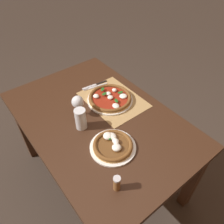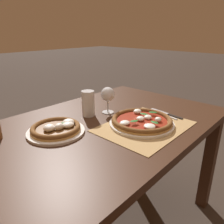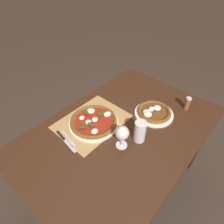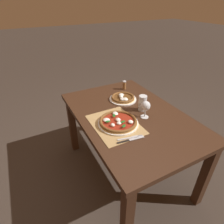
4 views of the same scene
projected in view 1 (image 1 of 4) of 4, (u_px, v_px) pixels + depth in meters
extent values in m
plane|color=#382D26|center=(102.00, 175.00, 1.98)|extent=(24.00, 24.00, 0.00)
cube|color=#382114|center=(98.00, 119.00, 1.48)|extent=(1.33, 0.89, 0.04)
cube|color=#382114|center=(193.00, 179.00, 1.56)|extent=(0.07, 0.07, 0.70)
cube|color=#382114|center=(96.00, 95.00, 2.26)|extent=(0.07, 0.07, 0.70)
cube|color=#382114|center=(24.00, 129.00, 1.91)|extent=(0.07, 0.07, 0.70)
cube|color=#A88451|center=(113.00, 100.00, 1.60)|extent=(0.46, 0.35, 0.00)
cylinder|color=white|center=(110.00, 100.00, 1.59)|extent=(0.33, 0.33, 0.01)
cylinder|color=tan|center=(110.00, 98.00, 1.58)|extent=(0.31, 0.31, 0.01)
torus|color=brown|center=(110.00, 97.00, 1.58)|extent=(0.31, 0.31, 0.02)
cylinder|color=maroon|center=(110.00, 98.00, 1.58)|extent=(0.26, 0.26, 0.00)
ellipsoid|color=white|center=(110.00, 97.00, 1.56)|extent=(0.04, 0.04, 0.02)
ellipsoid|color=white|center=(114.00, 90.00, 1.62)|extent=(0.04, 0.03, 0.03)
ellipsoid|color=white|center=(116.00, 106.00, 1.50)|extent=(0.05, 0.05, 0.02)
ellipsoid|color=white|center=(108.00, 94.00, 1.60)|extent=(0.04, 0.04, 0.02)
ellipsoid|color=white|center=(96.00, 96.00, 1.57)|extent=(0.05, 0.04, 0.03)
ellipsoid|color=white|center=(123.00, 96.00, 1.58)|extent=(0.05, 0.06, 0.02)
ellipsoid|color=#1E5B1E|center=(103.00, 89.00, 1.62)|extent=(0.04, 0.05, 0.00)
ellipsoid|color=#1E5B1E|center=(116.00, 101.00, 1.53)|extent=(0.05, 0.04, 0.00)
ellipsoid|color=#1E5B1E|center=(104.00, 94.00, 1.58)|extent=(0.03, 0.05, 0.00)
ellipsoid|color=#1E5B1E|center=(120.00, 92.00, 1.59)|extent=(0.03, 0.05, 0.00)
cylinder|color=white|center=(113.00, 147.00, 1.28)|extent=(0.27, 0.27, 0.01)
cylinder|color=tan|center=(113.00, 146.00, 1.27)|extent=(0.23, 0.23, 0.01)
torus|color=brown|center=(113.00, 145.00, 1.27)|extent=(0.23, 0.23, 0.02)
cylinder|color=brown|center=(113.00, 145.00, 1.27)|extent=(0.18, 0.18, 0.00)
ellipsoid|color=white|center=(116.00, 141.00, 1.27)|extent=(0.05, 0.04, 0.03)
ellipsoid|color=white|center=(117.00, 148.00, 1.24)|extent=(0.05, 0.05, 0.03)
ellipsoid|color=white|center=(112.00, 136.00, 1.30)|extent=(0.06, 0.05, 0.03)
ellipsoid|color=white|center=(108.00, 136.00, 1.30)|extent=(0.06, 0.06, 0.03)
ellipsoid|color=#1E5B1E|center=(110.00, 137.00, 1.29)|extent=(0.05, 0.05, 0.00)
cylinder|color=silver|center=(79.00, 114.00, 1.49)|extent=(0.07, 0.07, 0.00)
cylinder|color=silver|center=(79.00, 110.00, 1.46)|extent=(0.01, 0.01, 0.06)
ellipsoid|color=silver|center=(78.00, 102.00, 1.41)|extent=(0.08, 0.08, 0.08)
ellipsoid|color=#AD5B14|center=(78.00, 103.00, 1.42)|extent=(0.07, 0.07, 0.05)
cylinder|color=silver|center=(81.00, 119.00, 1.36)|extent=(0.07, 0.07, 0.15)
cylinder|color=black|center=(81.00, 120.00, 1.37)|extent=(0.07, 0.07, 0.12)
cylinder|color=silver|center=(80.00, 113.00, 1.32)|extent=(0.07, 0.07, 0.02)
cube|color=#B7B7BC|center=(100.00, 85.00, 1.72)|extent=(0.04, 0.12, 0.00)
cube|color=#B7B7BC|center=(91.00, 88.00, 1.70)|extent=(0.03, 0.05, 0.00)
cylinder|color=#B7B7BC|center=(85.00, 89.00, 1.69)|extent=(0.01, 0.04, 0.00)
cylinder|color=#B7B7BC|center=(86.00, 89.00, 1.69)|extent=(0.01, 0.04, 0.00)
cylinder|color=#B7B7BC|center=(86.00, 90.00, 1.68)|extent=(0.01, 0.04, 0.00)
cylinder|color=#B7B7BC|center=(86.00, 90.00, 1.68)|extent=(0.01, 0.04, 0.00)
cube|color=black|center=(101.00, 83.00, 1.75)|extent=(0.03, 0.10, 0.01)
cube|color=#B7B7BC|center=(89.00, 87.00, 1.71)|extent=(0.03, 0.12, 0.00)
cylinder|color=brown|center=(117.00, 184.00, 1.07)|extent=(0.04, 0.04, 0.08)
cylinder|color=#BCBCC1|center=(117.00, 179.00, 1.04)|extent=(0.04, 0.04, 0.01)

